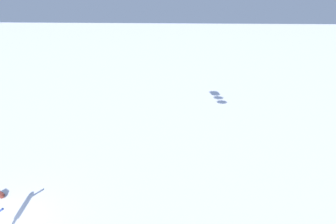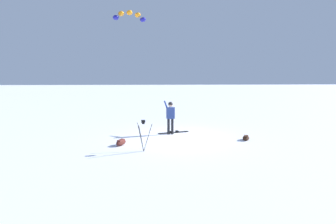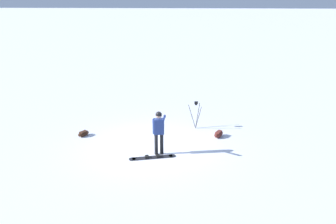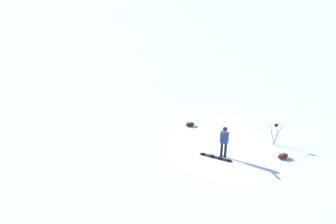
% 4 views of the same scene
% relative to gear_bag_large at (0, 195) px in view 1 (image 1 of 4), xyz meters
% --- Properties ---
extents(gear_bag_large, '(0.71, 0.57, 0.27)m').
position_rel_gear_bag_large_xyz_m(gear_bag_large, '(0.00, 0.00, 0.00)').
color(gear_bag_large, '#4C1E19').
rests_on(gear_bag_large, ground_plane).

